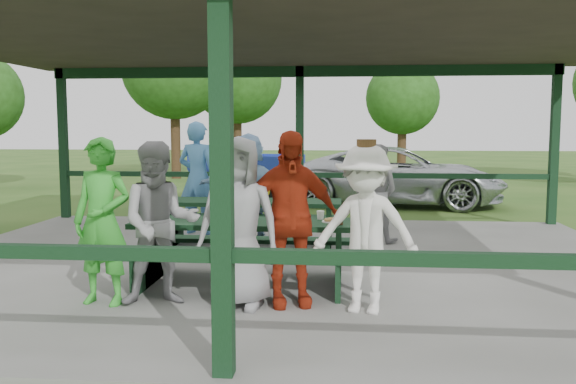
# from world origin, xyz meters

# --- Properties ---
(ground) EXTENTS (90.00, 90.00, 0.00)m
(ground) POSITION_xyz_m (0.00, 0.00, 0.00)
(ground) COLOR #284D18
(ground) RESTS_ON ground
(concrete_slab) EXTENTS (10.00, 8.00, 0.10)m
(concrete_slab) POSITION_xyz_m (0.00, 0.00, 0.05)
(concrete_slab) COLOR slate
(concrete_slab) RESTS_ON ground
(pavilion_structure) EXTENTS (10.60, 8.60, 3.24)m
(pavilion_structure) POSITION_xyz_m (0.00, 0.00, 3.17)
(pavilion_structure) COLOR black
(pavilion_structure) RESTS_ON concrete_slab
(picnic_table_near) EXTENTS (2.55, 1.39, 0.75)m
(picnic_table_near) POSITION_xyz_m (-0.28, -1.20, 0.57)
(picnic_table_near) COLOR black
(picnic_table_near) RESTS_ON concrete_slab
(picnic_table_far) EXTENTS (2.76, 1.39, 0.75)m
(picnic_table_far) POSITION_xyz_m (-0.55, 0.80, 0.58)
(picnic_table_far) COLOR black
(picnic_table_far) RESTS_ON concrete_slab
(table_setting) EXTENTS (2.40, 0.45, 0.10)m
(table_setting) POSITION_xyz_m (-0.24, -1.17, 0.88)
(table_setting) COLOR white
(table_setting) RESTS_ON picnic_table_near
(contestant_green) EXTENTS (0.69, 0.51, 1.73)m
(contestant_green) POSITION_xyz_m (-1.60, -2.10, 0.96)
(contestant_green) COLOR green
(contestant_green) RESTS_ON concrete_slab
(contestant_grey_left) EXTENTS (0.97, 0.84, 1.68)m
(contestant_grey_left) POSITION_xyz_m (-1.01, -2.05, 0.94)
(contestant_grey_left) COLOR gray
(contestant_grey_left) RESTS_ON concrete_slab
(contestant_grey_mid) EXTENTS (0.91, 0.65, 1.74)m
(contestant_grey_mid) POSITION_xyz_m (-0.19, -2.07, 0.97)
(contestant_grey_mid) COLOR gray
(contestant_grey_mid) RESTS_ON concrete_slab
(contestant_red) EXTENTS (1.13, 0.69, 1.79)m
(contestant_red) POSITION_xyz_m (0.31, -1.97, 1.00)
(contestant_red) COLOR #A42911
(contestant_red) RESTS_ON concrete_slab
(contestant_white_fedora) EXTENTS (1.18, 0.84, 1.71)m
(contestant_white_fedora) POSITION_xyz_m (1.08, -2.14, 0.93)
(contestant_white_fedora) COLOR white
(contestant_white_fedora) RESTS_ON concrete_slab
(spectator_lblue) EXTENTS (1.67, 0.76, 1.74)m
(spectator_lblue) POSITION_xyz_m (-0.65, 1.52, 0.97)
(spectator_lblue) COLOR #89AED3
(spectator_lblue) RESTS_ON concrete_slab
(spectator_blue) EXTENTS (0.80, 0.62, 1.93)m
(spectator_blue) POSITION_xyz_m (-1.63, 2.15, 1.07)
(spectator_blue) COLOR teal
(spectator_blue) RESTS_ON concrete_slab
(spectator_grey) EXTENTS (0.92, 0.82, 1.56)m
(spectator_grey) POSITION_xyz_m (1.37, 1.68, 0.88)
(spectator_grey) COLOR gray
(spectator_grey) RESTS_ON concrete_slab
(pickup_truck) EXTENTS (5.52, 3.13, 1.45)m
(pickup_truck) POSITION_xyz_m (2.20, 7.26, 0.73)
(pickup_truck) COLOR silver
(pickup_truck) RESTS_ON ground
(farm_trailer) EXTENTS (3.79, 2.26, 1.32)m
(farm_trailer) POSITION_xyz_m (-1.69, 7.76, 0.65)
(farm_trailer) COLOR #1B3199
(farm_trailer) RESTS_ON ground
(tree_far_left) EXTENTS (3.97, 3.97, 6.21)m
(tree_far_left) POSITION_xyz_m (-5.54, 14.67, 4.21)
(tree_far_left) COLOR #322314
(tree_far_left) RESTS_ON ground
(tree_left) EXTENTS (3.70, 3.70, 5.79)m
(tree_left) POSITION_xyz_m (-3.55, 16.89, 3.92)
(tree_left) COLOR #322314
(tree_left) RESTS_ON ground
(tree_mid) EXTENTS (2.94, 2.94, 4.59)m
(tree_mid) POSITION_xyz_m (3.17, 16.90, 3.10)
(tree_mid) COLOR #322314
(tree_mid) RESTS_ON ground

